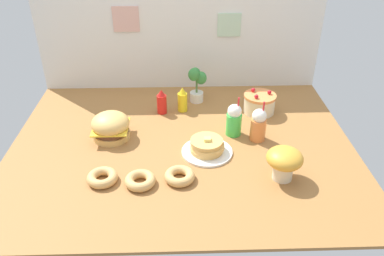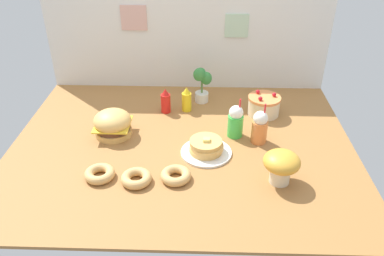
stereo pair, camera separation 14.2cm
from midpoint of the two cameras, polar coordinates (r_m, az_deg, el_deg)
name	(u,v)px [view 2 (the right image)]	position (r m, az deg, el deg)	size (l,w,h in m)	color
ground_plane	(182,145)	(2.63, 0.08, -2.56)	(2.28, 1.80, 0.02)	#9E6B38
back_wall	(187,35)	(3.23, 0.59, 13.39)	(2.28, 0.04, 0.90)	silver
burger	(113,124)	(2.72, -10.02, 0.60)	(0.26, 0.26, 0.19)	#DBA859
pancake_stack	(206,148)	(2.52, 3.70, -2.95)	(0.33, 0.33, 0.12)	white
layer_cake	(264,105)	(2.99, 11.76, 3.24)	(0.24, 0.24, 0.18)	beige
ketchup_bottle	(166,101)	(2.96, -2.49, 3.89)	(0.07, 0.07, 0.19)	red
mustard_bottle	(187,100)	(2.98, 0.57, 4.11)	(0.07, 0.07, 0.19)	yellow
cream_soda_cup	(236,121)	(2.68, 7.88, 0.96)	(0.11, 0.11, 0.29)	green
orange_float_cup	(260,127)	(2.64, 11.36, 0.11)	(0.11, 0.11, 0.29)	orange
donut_pink_glaze	(100,174)	(2.37, -11.65, -6.57)	(0.18, 0.18, 0.05)	tan
donut_chocolate	(136,178)	(2.30, -6.37, -7.30)	(0.18, 0.18, 0.05)	tan
donut_vanilla	(176,175)	(2.31, -0.61, -6.94)	(0.18, 0.18, 0.05)	tan
potted_plant	(202,83)	(3.08, 2.77, 6.51)	(0.14, 0.11, 0.30)	white
mushroom_stool	(281,164)	(2.31, 14.64, -5.19)	(0.21, 0.21, 0.20)	beige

